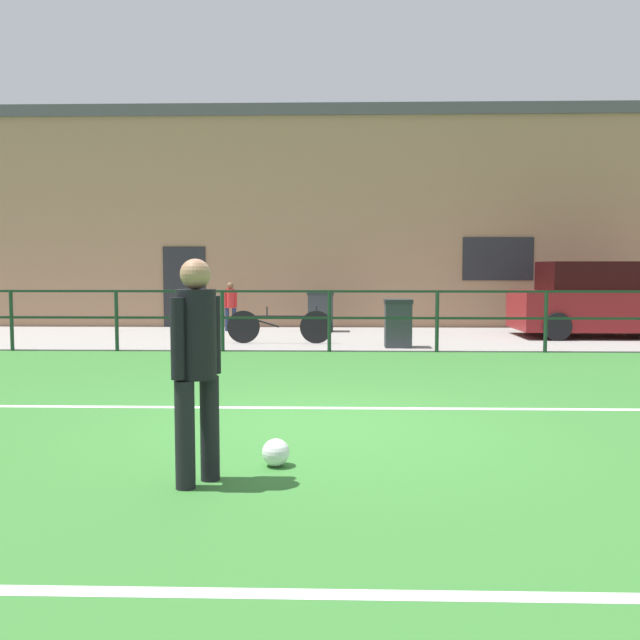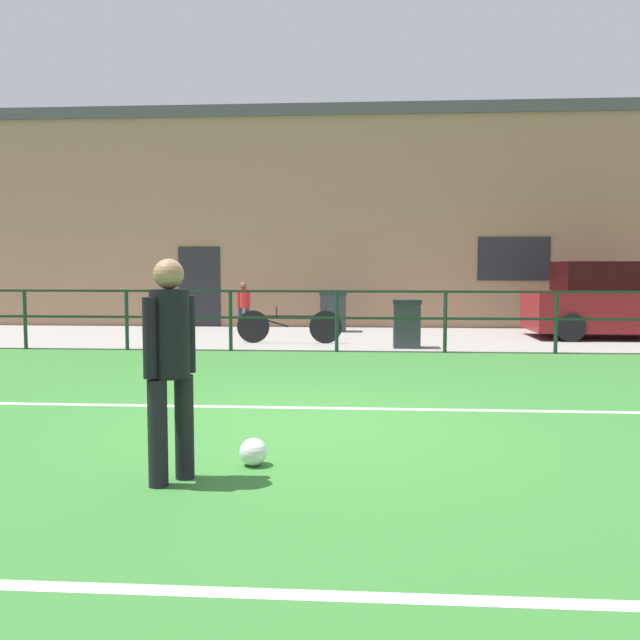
% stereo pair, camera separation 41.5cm
% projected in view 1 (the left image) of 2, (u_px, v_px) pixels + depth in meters
% --- Properties ---
extents(ground, '(60.00, 44.00, 0.04)m').
position_uv_depth(ground, '(321.00, 428.00, 6.87)').
color(ground, '#33702D').
extents(field_line_touchline, '(36.00, 0.11, 0.00)m').
position_uv_depth(field_line_touchline, '(323.00, 408.00, 7.73)').
color(field_line_touchline, white).
rests_on(field_line_touchline, ground).
extents(field_line_hash, '(36.00, 0.11, 0.00)m').
position_uv_depth(field_line_hash, '(302.00, 594.00, 3.34)').
color(field_line_hash, white).
rests_on(field_line_hash, ground).
extents(pavement_strip, '(48.00, 5.00, 0.02)m').
position_uv_depth(pavement_strip, '(331.00, 337.00, 15.34)').
color(pavement_strip, gray).
rests_on(pavement_strip, ground).
extents(perimeter_fence, '(36.07, 0.07, 1.15)m').
position_uv_depth(perimeter_fence, '(329.00, 312.00, 12.79)').
color(perimeter_fence, '#193823').
rests_on(perimeter_fence, ground).
extents(clubhouse_facade, '(28.00, 2.56, 5.72)m').
position_uv_depth(clubhouse_facade, '(333.00, 220.00, 18.81)').
color(clubhouse_facade, '#A37A5B').
rests_on(clubhouse_facade, ground).
extents(player_goalkeeper, '(0.30, 0.39, 1.64)m').
position_uv_depth(player_goalkeeper, '(197.00, 357.00, 4.96)').
color(player_goalkeeper, black).
rests_on(player_goalkeeper, ground).
extents(soccer_ball_match, '(0.22, 0.22, 0.22)m').
position_uv_depth(soccer_ball_match, '(276.00, 452.00, 5.47)').
color(soccer_ball_match, white).
rests_on(soccer_ball_match, ground).
extents(spectator_child, '(0.32, 0.21, 1.19)m').
position_uv_depth(spectator_child, '(230.00, 303.00, 16.71)').
color(spectator_child, '#232D4C').
rests_on(spectator_child, pavement_strip).
extents(parked_car_red, '(4.10, 1.89, 1.68)m').
position_uv_depth(parked_car_red, '(606.00, 301.00, 15.34)').
color(parked_car_red, maroon).
rests_on(parked_car_red, pavement_strip).
extents(bicycle_parked_1, '(2.16, 0.04, 0.76)m').
position_uv_depth(bicycle_parked_1, '(280.00, 326.00, 14.05)').
color(bicycle_parked_1, black).
rests_on(bicycle_parked_1, pavement_strip).
extents(trash_bin_0, '(0.64, 0.54, 0.96)m').
position_uv_depth(trash_bin_0, '(321.00, 311.00, 16.62)').
color(trash_bin_0, '#33383D').
rests_on(trash_bin_0, pavement_strip).
extents(trash_bin_1, '(0.54, 0.46, 0.94)m').
position_uv_depth(trash_bin_1, '(398.00, 323.00, 13.36)').
color(trash_bin_1, '#33383D').
rests_on(trash_bin_1, pavement_strip).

